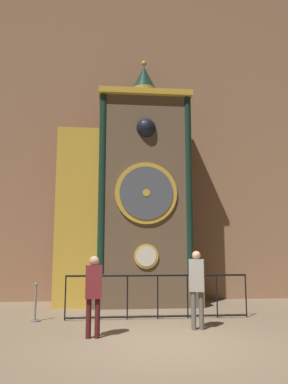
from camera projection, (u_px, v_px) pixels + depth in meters
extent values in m
plane|color=#847056|center=(167.00, 346.00, 6.99)|extent=(28.00, 28.00, 0.00)
cube|color=#936B4C|center=(139.00, 110.00, 14.57)|extent=(24.00, 0.30, 14.35)
cube|color=brown|center=(144.00, 289.00, 12.24)|extent=(3.64, 1.61, 1.03)
cube|color=brown|center=(144.00, 182.00, 12.78)|extent=(2.91, 1.40, 6.07)
cube|color=gold|center=(144.00, 99.00, 13.13)|extent=(3.15, 1.54, 0.20)
cylinder|color=gold|center=(146.00, 256.00, 11.68)|extent=(0.76, 0.05, 0.76)
cylinder|color=silver|center=(146.00, 256.00, 11.65)|extent=(0.63, 0.03, 0.63)
cylinder|color=gold|center=(146.00, 193.00, 11.99)|extent=(2.00, 0.07, 2.00)
cylinder|color=#4C515B|center=(146.00, 193.00, 11.95)|extent=(1.72, 0.04, 1.72)
cylinder|color=gold|center=(146.00, 193.00, 11.93)|extent=(0.24, 0.03, 0.24)
cube|color=#3A2D21|center=(145.00, 132.00, 12.83)|extent=(0.82, 0.42, 0.82)
sphere|color=black|center=(146.00, 128.00, 12.40)|extent=(0.66, 0.66, 0.66)
cylinder|color=#142D23|center=(102.00, 178.00, 12.03)|extent=(0.25, 0.25, 6.07)
cylinder|color=#142D23|center=(188.00, 180.00, 12.30)|extent=(0.25, 0.25, 6.07)
cylinder|color=gold|center=(144.00, 94.00, 13.27)|extent=(0.91, 0.91, 0.30)
cone|color=#163227|center=(144.00, 78.00, 13.36)|extent=(0.87, 0.87, 0.88)
sphere|color=gold|center=(144.00, 64.00, 13.44)|extent=(0.20, 0.20, 0.20)
cube|color=maroon|center=(79.00, 217.00, 12.44)|extent=(1.35, 1.19, 5.76)
cube|color=gold|center=(77.00, 215.00, 11.84)|extent=(1.41, 0.06, 5.76)
cylinder|color=black|center=(65.00, 298.00, 9.60)|extent=(0.04, 0.04, 1.13)
cylinder|color=black|center=(97.00, 297.00, 9.68)|extent=(0.04, 0.04, 1.13)
cylinder|color=black|center=(127.00, 297.00, 9.75)|extent=(0.04, 0.04, 1.13)
cylinder|color=black|center=(158.00, 297.00, 9.83)|extent=(0.04, 0.04, 1.13)
cylinder|color=black|center=(188.00, 296.00, 9.90)|extent=(0.04, 0.04, 1.13)
cylinder|color=black|center=(217.00, 296.00, 9.98)|extent=(0.04, 0.04, 1.13)
cylinder|color=black|center=(246.00, 296.00, 10.05)|extent=(0.04, 0.04, 1.13)
cylinder|color=black|center=(158.00, 275.00, 9.91)|extent=(4.79, 0.05, 0.05)
cylinder|color=black|center=(158.00, 317.00, 9.75)|extent=(4.79, 0.04, 0.04)
cylinder|color=#461518|center=(89.00, 318.00, 7.66)|extent=(0.11, 0.11, 0.79)
cylinder|color=#461518|center=(97.00, 318.00, 7.68)|extent=(0.11, 0.11, 0.79)
cube|color=maroon|center=(94.00, 282.00, 7.79)|extent=(0.35, 0.24, 0.67)
sphere|color=tan|center=(94.00, 261.00, 7.85)|extent=(0.20, 0.20, 0.20)
cylinder|color=#58554F|center=(194.00, 311.00, 8.48)|extent=(0.11, 0.11, 0.84)
cylinder|color=#58554F|center=(201.00, 310.00, 8.50)|extent=(0.11, 0.11, 0.84)
cube|color=gray|center=(197.00, 275.00, 8.61)|extent=(0.39, 0.31, 0.73)
sphere|color=tan|center=(196.00, 255.00, 8.68)|extent=(0.20, 0.20, 0.20)
cylinder|color=gray|center=(35.00, 321.00, 9.41)|extent=(0.28, 0.28, 0.04)
cylinder|color=gray|center=(35.00, 303.00, 9.48)|extent=(0.06, 0.06, 0.88)
sphere|color=gray|center=(36.00, 284.00, 9.55)|extent=(0.09, 0.09, 0.09)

